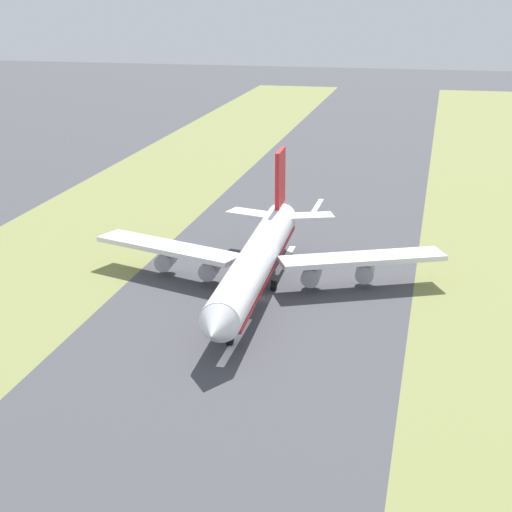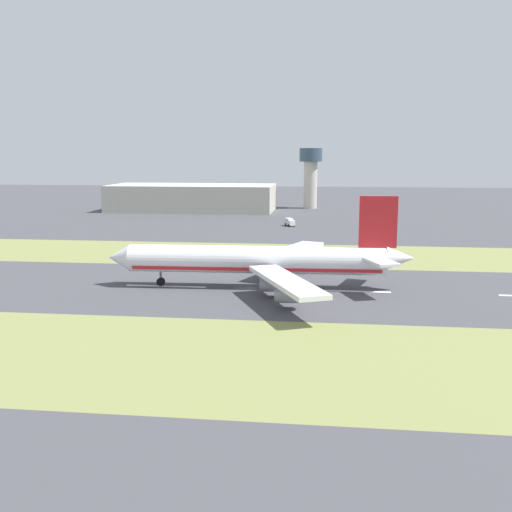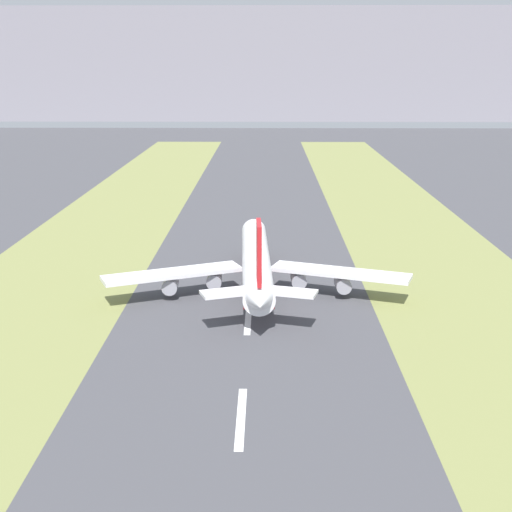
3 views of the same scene
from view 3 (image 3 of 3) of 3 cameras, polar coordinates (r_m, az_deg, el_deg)
name	(u,v)px [view 3 (image 3 of 3)]	position (r m, az deg, el deg)	size (l,w,h in m)	color
ground_plane	(251,285)	(157.85, -0.44, -2.33)	(800.00, 800.00, 0.00)	#424247
grass_median_west	(49,284)	(165.06, -16.26, -2.17)	(40.00, 600.00, 0.01)	olive
grass_median_east	(454,286)	(163.22, 15.58, -2.31)	(40.00, 600.00, 0.01)	olive
centreline_dash_near	(241,418)	(101.09, -1.21, -12.79)	(1.20, 18.00, 0.01)	silver
centreline_dash_mid	(248,318)	(137.70, -0.63, -4.98)	(1.20, 18.00, 0.01)	silver
centreline_dash_far	(252,262)	(175.80, -0.30, -0.50)	(1.20, 18.00, 0.01)	silver
airplane_main_jet	(256,263)	(153.06, 0.01, -0.54)	(64.10, 67.15, 20.20)	white
mountain_ridge	(263,65)	(670.57, 0.56, 15.06)	(800.00, 120.00, 93.51)	gray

